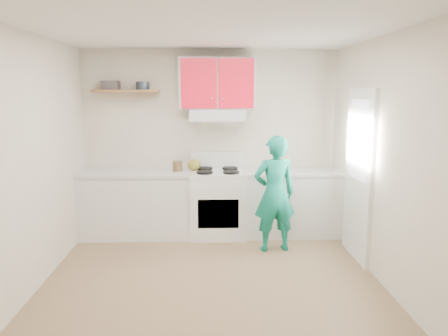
{
  "coord_description": "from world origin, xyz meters",
  "views": [
    {
      "loc": [
        -0.03,
        -4.26,
        2.01
      ],
      "look_at": [
        0.15,
        0.55,
        1.15
      ],
      "focal_mm": 34.28,
      "sensor_mm": 36.0,
      "label": 1
    }
  ],
  "objects_px": {
    "stove": "(218,203)",
    "kettle": "(194,165)",
    "person": "(275,194)",
    "crock": "(178,167)",
    "tin": "(143,86)"
  },
  "relations": [
    {
      "from": "stove",
      "to": "kettle",
      "type": "height_order",
      "value": "kettle"
    },
    {
      "from": "stove",
      "to": "person",
      "type": "xyz_separation_m",
      "value": [
        0.7,
        -0.62,
        0.28
      ]
    },
    {
      "from": "crock",
      "to": "kettle",
      "type": "bearing_deg",
      "value": 15.77
    },
    {
      "from": "tin",
      "to": "kettle",
      "type": "distance_m",
      "value": 1.31
    },
    {
      "from": "crock",
      "to": "person",
      "type": "bearing_deg",
      "value": -27.28
    },
    {
      "from": "tin",
      "to": "crock",
      "type": "bearing_deg",
      "value": -20.74
    },
    {
      "from": "crock",
      "to": "stove",
      "type": "bearing_deg",
      "value": -3.45
    },
    {
      "from": "tin",
      "to": "stove",
      "type": "bearing_deg",
      "value": -11.65
    },
    {
      "from": "stove",
      "to": "tin",
      "type": "relative_size",
      "value": 5.05
    },
    {
      "from": "tin",
      "to": "crock",
      "type": "distance_m",
      "value": 1.22
    },
    {
      "from": "stove",
      "to": "crock",
      "type": "height_order",
      "value": "crock"
    },
    {
      "from": "kettle",
      "to": "crock",
      "type": "xyz_separation_m",
      "value": [
        -0.23,
        -0.06,
        -0.02
      ]
    },
    {
      "from": "tin",
      "to": "crock",
      "type": "relative_size",
      "value": 1.13
    },
    {
      "from": "person",
      "to": "tin",
      "type": "bearing_deg",
      "value": -34.33
    },
    {
      "from": "tin",
      "to": "crock",
      "type": "height_order",
      "value": "tin"
    }
  ]
}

